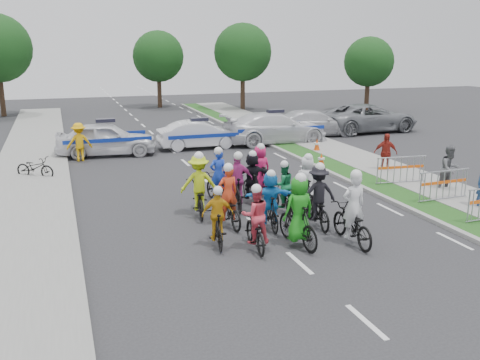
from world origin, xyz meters
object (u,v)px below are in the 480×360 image
object	(u,v)px
rider_9	(237,187)
tree_4	(158,57)
rider_12	(218,184)
parked_bike	(35,167)
rider_11	(252,181)
police_car_0	(106,139)
rider_1	(298,218)
barrier_2	(401,171)
civilian_suv	(369,118)
spectator_2	(386,153)
police_car_1	(199,135)
rider_13	(260,175)
cone_1	(317,146)
marshal_hiviz	(79,142)
rider_8	(283,193)
rider_3	(217,223)
rider_5	(270,204)
rider_2	(255,225)
cone_0	(321,161)
rider_6	(228,205)
rider_7	(306,188)
tree_1	(243,52)
tree_2	(369,62)
civilian_sedan	(314,123)
rider_10	(199,191)
police_car_2	(275,128)
rider_4	(317,202)
spectator_1	(450,169)

from	to	relation	value
rider_9	tree_4	distance (m)	29.70
rider_12	parked_bike	size ratio (longest dim) A/B	1.18
rider_9	tree_4	size ratio (longest dim) A/B	0.30
rider_11	police_car_0	size ratio (longest dim) A/B	0.38
rider_11	parked_bike	size ratio (longest dim) A/B	1.08
rider_1	barrier_2	size ratio (longest dim) A/B	1.00
civilian_suv	spectator_2	bearing A→B (deg)	149.03
police_car_1	tree_4	size ratio (longest dim) A/B	0.67
rider_13	barrier_2	bearing A→B (deg)	166.48
police_car_0	cone_1	size ratio (longest dim) A/B	6.68
civilian_suv	spectator_2	world-z (taller)	civilian_suv
police_car_0	marshal_hiviz	distance (m)	1.59
rider_1	rider_8	size ratio (longest dim) A/B	1.18
rider_3	rider_13	bearing A→B (deg)	-115.62
rider_5	police_car_1	distance (m)	12.68
rider_2	rider_3	xyz separation A→B (m)	(-0.86, 0.50, -0.01)
police_car_0	rider_5	bearing A→B (deg)	-157.99
civilian_suv	cone_0	size ratio (longest dim) A/B	8.60
rider_6	rider_8	xyz separation A→B (m)	(2.04, 0.69, 0.01)
rider_7	tree_1	world-z (taller)	tree_1
rider_7	rider_9	bearing A→B (deg)	-12.15
rider_6	rider_13	bearing A→B (deg)	-131.02
rider_12	tree_2	size ratio (longest dim) A/B	0.34
marshal_hiviz	cone_1	size ratio (longest dim) A/B	2.49
civilian_sedan	cone_1	bearing A→B (deg)	162.74
tree_4	rider_1	bearing A→B (deg)	-94.43
rider_10	civilian_sedan	bearing A→B (deg)	-120.15
rider_12	barrier_2	distance (m)	7.10
rider_2	cone_0	bearing A→B (deg)	-121.74
police_car_2	cone_0	bearing A→B (deg)	175.53
tree_1	marshal_hiviz	bearing A→B (deg)	-129.88
rider_3	police_car_0	xyz separation A→B (m)	(-1.61, 13.12, 0.15)
rider_2	cone_1	bearing A→B (deg)	-118.09
rider_5	rider_11	xyz separation A→B (m)	(0.41, 2.60, 0.01)
rider_13	rider_4	bearing A→B (deg)	88.35
rider_4	civilian_sedan	size ratio (longest dim) A/B	0.38
rider_11	police_car_1	size ratio (longest dim) A/B	0.42
police_car_2	tree_4	bearing A→B (deg)	8.06
rider_9	tree_2	size ratio (longest dim) A/B	0.33
rider_10	rider_4	bearing A→B (deg)	154.12
rider_12	police_car_2	bearing A→B (deg)	-130.02
rider_12	spectator_1	distance (m)	8.36
rider_3	rider_9	bearing A→B (deg)	-110.01
rider_6	rider_7	distance (m)	2.87
rider_1	police_car_1	bearing A→B (deg)	-100.83
police_car_2	tree_1	size ratio (longest dim) A/B	0.83
barrier_2	rider_11	bearing A→B (deg)	-177.46
rider_1	rider_5	distance (m)	1.53
rider_3	cone_1	world-z (taller)	rider_3
rider_13	police_car_2	xyz separation A→B (m)	(4.40, 9.18, 0.10)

